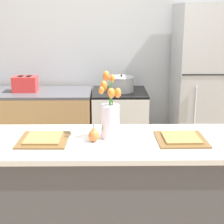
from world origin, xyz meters
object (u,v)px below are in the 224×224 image
toaster (25,84)px  pear_figurine (94,135)px  plate_setting_left (44,139)px  plate_setting_right (181,139)px  stove_range (119,129)px  cooking_pot (121,84)px  refrigerator (205,89)px  flower_vase (110,116)px

toaster → pear_figurine: bearing=-63.2°
plate_setting_left → plate_setting_right: (0.91, 0.00, 0.00)m
stove_range → cooking_pot: cooking_pot is taller
refrigerator → plate_setting_right: 1.72m
refrigerator → flower_vase: (-1.07, -1.56, 0.16)m
stove_range → toaster: bearing=-179.9°
pear_figurine → toaster: toaster is taller
plate_setting_right → pear_figurine: bearing=-178.1°
stove_range → plate_setting_right: size_ratio=2.75×
plate_setting_right → refrigerator: bearing=69.6°
plate_setting_right → flower_vase: bearing=173.7°
plate_setting_left → cooking_pot: (0.57, 1.60, 0.05)m
pear_figurine → plate_setting_left: (-0.33, 0.02, -0.04)m
flower_vase → cooking_pot: (0.13, 1.55, -0.10)m
stove_range → toaster: toaster is taller
cooking_pot → plate_setting_left: bearing=-109.7°
refrigerator → flower_vase: bearing=-124.4°
stove_range → refrigerator: 1.06m
refrigerator → toaster: bearing=-179.9°
stove_range → plate_setting_right: (0.35, -1.61, 0.48)m
refrigerator → pear_figurine: bearing=-125.7°
flower_vase → pear_figurine: flower_vase is taller
pear_figurine → refrigerator: bearing=54.3°
pear_figurine → cooking_pot: (0.24, 1.62, 0.01)m
plate_setting_left → toaster: 1.68m
plate_setting_left → cooking_pot: bearing=70.3°
stove_range → plate_setting_right: bearing=-77.6°
refrigerator → pear_figurine: size_ratio=15.58×
refrigerator → plate_setting_right: (-0.60, -1.61, 0.02)m
stove_range → toaster: (-1.04, -0.00, 0.53)m
plate_setting_left → cooking_pot: size_ratio=1.17×
refrigerator → plate_setting_left: 2.20m
refrigerator → plate_setting_left: bearing=-133.0°
stove_range → flower_vase: (-0.12, -1.56, 0.63)m
plate_setting_left → toaster: (-0.49, 1.61, 0.05)m
flower_vase → plate_setting_left: bearing=-173.3°
plate_setting_left → pear_figurine: bearing=-3.3°
flower_vase → pear_figurine: size_ratio=3.78×
pear_figurine → cooking_pot: cooking_pot is taller
refrigerator → flower_vase: size_ratio=4.12×
plate_setting_left → flower_vase: bearing=6.7°
plate_setting_right → cooking_pot: bearing=101.8°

